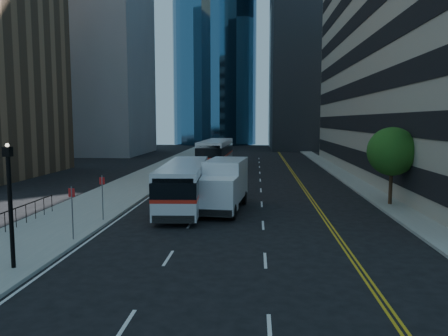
# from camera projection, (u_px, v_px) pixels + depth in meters

# --- Properties ---
(ground) EXTENTS (160.00, 160.00, 0.00)m
(ground) POSITION_uv_depth(u_px,v_px,m) (254.00, 235.00, 21.75)
(ground) COLOR black
(ground) RESTS_ON ground
(sidewalk_west) EXTENTS (5.00, 90.00, 0.15)m
(sidewalk_west) POSITION_uv_depth(u_px,v_px,m) (158.00, 172.00, 47.30)
(sidewalk_west) COLOR gray
(sidewalk_west) RESTS_ON ground
(sidewalk_east) EXTENTS (2.00, 90.00, 0.15)m
(sidewalk_east) POSITION_uv_depth(u_px,v_px,m) (341.00, 174.00, 45.87)
(sidewalk_east) COLOR gray
(sidewalk_east) RESTS_ON ground
(office_tower_north) EXTENTS (30.00, 28.00, 60.00)m
(office_tower_north) POSITION_uv_depth(u_px,v_px,m) (346.00, 0.00, 88.56)
(office_tower_north) COLOR gray
(office_tower_north) RESTS_ON ground
(midrise_west) EXTENTS (18.00, 18.00, 35.00)m
(midrise_west) POSITION_uv_depth(u_px,v_px,m) (90.00, 50.00, 73.47)
(midrise_west) COLOR gray
(midrise_west) RESTS_ON ground
(street_tree) EXTENTS (3.20, 3.20, 5.10)m
(street_tree) POSITION_uv_depth(u_px,v_px,m) (392.00, 152.00, 28.63)
(street_tree) COLOR #332114
(street_tree) RESTS_ON sidewalk_east
(lamp_post) EXTENTS (0.28, 0.28, 4.56)m
(lamp_post) POSITION_uv_depth(u_px,v_px,m) (10.00, 200.00, 16.17)
(lamp_post) COLOR black
(lamp_post) RESTS_ON sidewalk_west
(bus_front) EXTENTS (3.13, 11.43, 2.92)m
(bus_front) POSITION_uv_depth(u_px,v_px,m) (184.00, 184.00, 28.27)
(bus_front) COLOR silver
(bus_front) RESTS_ON ground
(bus_rear) EXTENTS (3.25, 13.04, 3.34)m
(bus_rear) POSITION_uv_depth(u_px,v_px,m) (216.00, 153.00, 51.90)
(bus_rear) COLOR white
(bus_rear) RESTS_ON ground
(box_truck) EXTENTS (2.92, 6.80, 3.16)m
(box_truck) POSITION_uv_depth(u_px,v_px,m) (224.00, 184.00, 27.52)
(box_truck) COLOR silver
(box_truck) RESTS_ON ground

